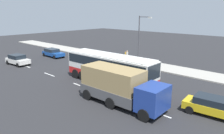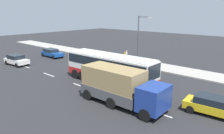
% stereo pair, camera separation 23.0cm
% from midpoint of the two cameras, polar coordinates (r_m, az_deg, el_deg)
% --- Properties ---
extents(ground_plane, '(120.00, 120.00, 0.00)m').
position_cam_midpoint_polar(ground_plane, '(24.61, -2.23, -3.68)').
color(ground_plane, '#28282B').
extents(sidewalk_curb, '(80.00, 4.00, 0.15)m').
position_cam_midpoint_polar(sidewalk_curb, '(32.11, 10.31, 0.59)').
color(sidewalk_curb, '#A8A399').
rests_on(sidewalk_curb, ground_plane).
extents(lane_centreline, '(30.18, 0.16, 0.01)m').
position_cam_midpoint_polar(lane_centreline, '(25.80, -13.21, -3.19)').
color(lane_centreline, white).
rests_on(lane_centreline, ground_plane).
extents(coach_bus, '(11.18, 2.92, 3.27)m').
position_cam_midpoint_polar(coach_bus, '(23.02, -0.43, 0.32)').
color(coach_bus, red).
rests_on(coach_bus, ground_plane).
extents(cargo_truck, '(7.90, 2.85, 3.12)m').
position_cam_midpoint_polar(cargo_truck, '(17.93, 2.47, -5.10)').
color(cargo_truck, navy).
rests_on(cargo_truck, ground_plane).
extents(car_blue_saloon, '(4.70, 1.96, 1.44)m').
position_cam_midpoint_polar(car_blue_saloon, '(39.05, -15.61, 3.80)').
color(car_blue_saloon, '#194799').
rests_on(car_blue_saloon, ground_plane).
extents(car_yellow_taxi, '(4.86, 2.21, 1.46)m').
position_cam_midpoint_polar(car_yellow_taxi, '(18.09, 26.52, -9.55)').
color(car_yellow_taxi, gold).
rests_on(car_yellow_taxi, ground_plane).
extents(car_white_minivan, '(4.32, 2.27, 1.53)m').
position_cam_midpoint_polar(car_white_minivan, '(34.87, -24.09, 1.88)').
color(car_white_minivan, white).
rests_on(car_white_minivan, ground_plane).
extents(pedestrian_near_curb, '(0.32, 0.32, 1.54)m').
position_cam_midpoint_polar(pedestrian_near_curb, '(34.17, 3.95, 3.26)').
color(pedestrian_near_curb, black).
rests_on(pedestrian_near_curb, sidewalk_curb).
extents(pedestrian_at_crossing, '(0.32, 0.32, 1.70)m').
position_cam_midpoint_polar(pedestrian_at_crossing, '(33.59, 4.33, 3.25)').
color(pedestrian_at_crossing, black).
rests_on(pedestrian_at_crossing, sidewalk_curb).
extents(street_lamp, '(2.03, 0.24, 7.13)m').
position_cam_midpoint_polar(street_lamp, '(30.26, 7.85, 7.93)').
color(street_lamp, '#47474C').
rests_on(street_lamp, sidewalk_curb).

